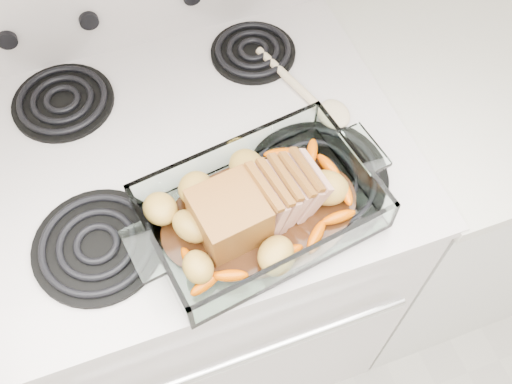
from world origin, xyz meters
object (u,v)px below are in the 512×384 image
object	(u,v)px
electric_range	(204,249)
baking_dish	(260,211)
counter_right	(438,177)
pork_roast	(248,206)

from	to	relation	value
electric_range	baking_dish	xyz separation A→B (m)	(0.07, -0.20, 0.48)
counter_right	pork_roast	size ratio (longest dim) A/B	4.32
electric_range	pork_roast	distance (m)	0.55
baking_dish	pork_roast	size ratio (longest dim) A/B	1.67
pork_roast	counter_right	bearing A→B (deg)	33.97
baking_dish	counter_right	bearing A→B (deg)	10.10
pork_roast	electric_range	bearing A→B (deg)	120.03
counter_right	pork_roast	xyz separation A→B (m)	(-0.61, -0.20, 0.53)
electric_range	baking_dish	size ratio (longest dim) A/B	3.10
electric_range	counter_right	world-z (taller)	electric_range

